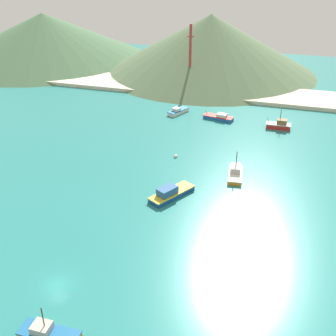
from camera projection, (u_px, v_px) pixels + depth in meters
name	position (u px, v px, depth m)	size (l,w,h in m)	color
ground	(131.00, 189.00, 87.61)	(260.00, 280.00, 0.50)	teal
fishing_boat_0	(170.00, 193.00, 83.90)	(7.92, 10.67, 2.54)	#14478C
fishing_boat_2	(279.00, 125.00, 115.94)	(6.76, 2.90, 5.73)	red
fishing_boat_3	(178.00, 111.00, 126.81)	(5.40, 8.09, 2.03)	silver
fishing_boat_4	(48.00, 333.00, 53.57)	(8.14, 3.01, 5.09)	orange
fishing_boat_7	(235.00, 173.00, 91.68)	(3.99, 8.54, 6.03)	orange
fishing_boat_8	(219.00, 117.00, 122.27)	(9.19, 4.46, 2.06)	#1E5BA8
buoy_1	(176.00, 156.00, 100.30)	(1.01, 1.01, 1.01)	silver
beach_strip	(204.00, 90.00, 146.50)	(247.00, 18.44, 1.20)	beige
hill_west	(45.00, 36.00, 186.49)	(92.09, 92.09, 19.89)	#476B47
hill_central	(210.00, 44.00, 164.69)	(85.30, 85.30, 22.56)	#56704C
radio_tower	(190.00, 57.00, 142.72)	(2.27, 1.82, 22.72)	#B7332D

